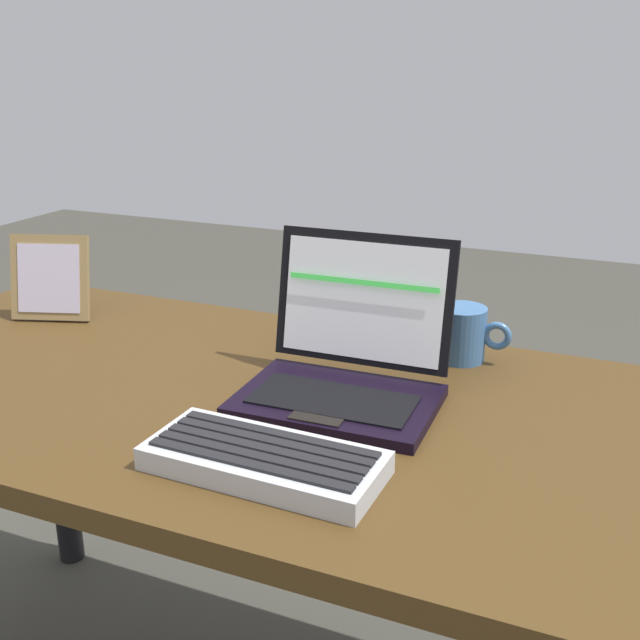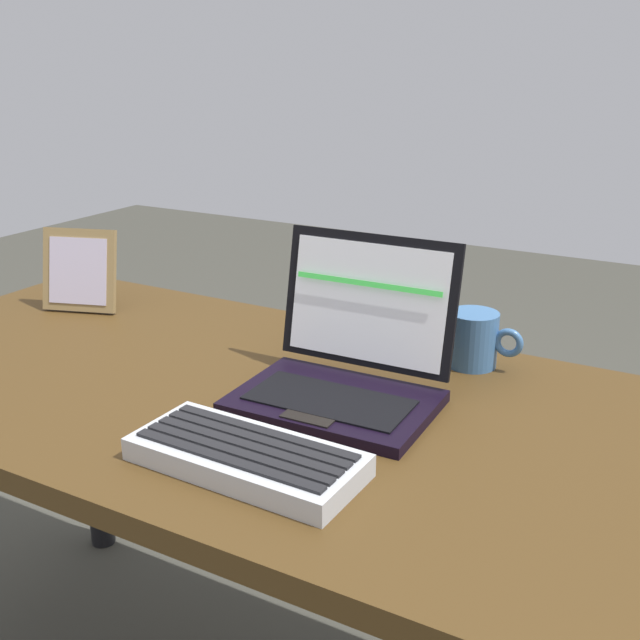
{
  "view_description": "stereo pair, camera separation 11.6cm",
  "coord_description": "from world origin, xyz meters",
  "px_view_note": "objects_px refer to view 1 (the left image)",
  "views": [
    {
      "loc": [
        0.46,
        -0.98,
        1.24
      ],
      "look_at": [
        0.03,
        0.03,
        0.85
      ],
      "focal_mm": 42.9,
      "sensor_mm": 36.0,
      "label": 1
    },
    {
      "loc": [
        0.56,
        -0.93,
        1.24
      ],
      "look_at": [
        0.03,
        0.03,
        0.85
      ],
      "focal_mm": 42.9,
      "sensor_mm": 36.0,
      "label": 2
    }
  ],
  "objects_px": {
    "external_keyboard": "(264,460)",
    "coffee_mug": "(463,334)",
    "laptop_front": "(345,367)",
    "photo_frame": "(50,278)"
  },
  "relations": [
    {
      "from": "laptop_front",
      "to": "photo_frame",
      "type": "xyz_separation_m",
      "value": [
        -0.68,
        0.12,
        0.03
      ]
    },
    {
      "from": "laptop_front",
      "to": "coffee_mug",
      "type": "height_order",
      "value": "laptop_front"
    },
    {
      "from": "coffee_mug",
      "to": "photo_frame",
      "type": "bearing_deg",
      "value": -172.46
    },
    {
      "from": "laptop_front",
      "to": "external_keyboard",
      "type": "relative_size",
      "value": 0.97
    },
    {
      "from": "laptop_front",
      "to": "external_keyboard",
      "type": "bearing_deg",
      "value": -93.12
    },
    {
      "from": "laptop_front",
      "to": "external_keyboard",
      "type": "xyz_separation_m",
      "value": [
        -0.01,
        -0.25,
        -0.03
      ]
    },
    {
      "from": "external_keyboard",
      "to": "coffee_mug",
      "type": "height_order",
      "value": "coffee_mug"
    },
    {
      "from": "external_keyboard",
      "to": "laptop_front",
      "type": "bearing_deg",
      "value": 86.88
    },
    {
      "from": "external_keyboard",
      "to": "coffee_mug",
      "type": "distance_m",
      "value": 0.5
    },
    {
      "from": "laptop_front",
      "to": "coffee_mug",
      "type": "xyz_separation_m",
      "value": [
        0.13,
        0.23,
        -0.0
      ]
    }
  ]
}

